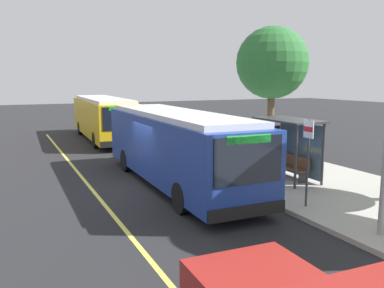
% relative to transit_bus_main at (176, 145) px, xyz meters
% --- Properties ---
extents(ground_plane, '(120.00, 120.00, 0.00)m').
position_rel_transit_bus_main_xyz_m(ground_plane, '(-0.26, -1.01, -1.62)').
color(ground_plane, '#232326').
extents(sidewalk_curb, '(44.00, 6.40, 0.15)m').
position_rel_transit_bus_main_xyz_m(sidewalk_curb, '(-0.26, 4.99, -1.54)').
color(sidewalk_curb, '#A8A399').
rests_on(sidewalk_curb, ground_plane).
extents(lane_stripe_center, '(36.00, 0.14, 0.01)m').
position_rel_transit_bus_main_xyz_m(lane_stripe_center, '(-0.26, -3.21, -1.61)').
color(lane_stripe_center, '#E0D64C').
rests_on(lane_stripe_center, ground_plane).
extents(transit_bus_main, '(10.88, 2.71, 2.95)m').
position_rel_transit_bus_main_xyz_m(transit_bus_main, '(0.00, 0.00, 0.00)').
color(transit_bus_main, navy).
rests_on(transit_bus_main, ground_plane).
extents(transit_bus_second, '(11.43, 2.97, 2.95)m').
position_rel_transit_bus_main_xyz_m(transit_bus_second, '(-13.68, 0.20, 0.00)').
color(transit_bus_second, gold).
rests_on(transit_bus_second, ground_plane).
extents(bus_shelter, '(2.90, 1.60, 2.48)m').
position_rel_transit_bus_main_xyz_m(bus_shelter, '(1.46, 4.40, 0.30)').
color(bus_shelter, '#333338').
rests_on(bus_shelter, sidewalk_curb).
extents(waiting_bench, '(1.60, 0.48, 0.95)m').
position_rel_transit_bus_main_xyz_m(waiting_bench, '(1.66, 4.53, -0.98)').
color(waiting_bench, brown).
rests_on(waiting_bench, sidewalk_curb).
extents(route_sign_post, '(0.44, 0.08, 2.80)m').
position_rel_transit_bus_main_xyz_m(route_sign_post, '(4.78, 2.53, 0.34)').
color(route_sign_post, '#333338').
rests_on(route_sign_post, sidewalk_curb).
extents(street_tree_downstreet, '(3.59, 3.59, 6.66)m').
position_rel_transit_bus_main_xyz_m(street_tree_downstreet, '(-2.33, 6.22, 3.37)').
color(street_tree_downstreet, brown).
rests_on(street_tree_downstreet, sidewalk_curb).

